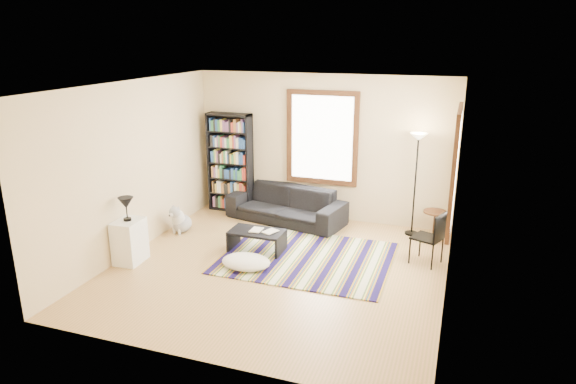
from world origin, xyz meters
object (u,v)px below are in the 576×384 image
(sofa, at_px, (286,205))
(side_table, at_px, (434,226))
(white_cabinet, at_px, (130,241))
(dog, at_px, (182,218))
(floor_cushion, at_px, (246,262))
(bookshelf, at_px, (230,163))
(folding_chair, at_px, (427,238))
(coffee_table, at_px, (257,241))
(floor_lamp, at_px, (415,185))

(sofa, relative_size, side_table, 4.22)
(white_cabinet, bearing_deg, sofa, 53.66)
(dog, bearing_deg, floor_cushion, -21.87)
(bookshelf, height_order, floor_cushion, bookshelf)
(floor_cushion, bearing_deg, folding_chair, 22.62)
(sofa, bearing_deg, coffee_table, -77.55)
(dog, bearing_deg, sofa, 44.25)
(coffee_table, height_order, dog, dog)
(floor_lamp, bearing_deg, folding_chair, -73.92)
(sofa, xyz_separation_m, floor_lamp, (2.39, 0.10, 0.60))
(bookshelf, height_order, coffee_table, bookshelf)
(side_table, relative_size, folding_chair, 0.63)
(bookshelf, xyz_separation_m, dog, (-0.33, -1.43, -0.74))
(bookshelf, height_order, white_cabinet, bookshelf)
(sofa, bearing_deg, bookshelf, 179.87)
(bookshelf, bearing_deg, floor_cushion, -60.33)
(floor_lamp, height_order, white_cabinet, floor_lamp)
(floor_lamp, bearing_deg, side_table, -22.22)
(folding_chair, bearing_deg, floor_lamp, 126.78)
(coffee_table, distance_m, side_table, 3.13)
(bookshelf, distance_m, coffee_table, 2.37)
(floor_cushion, bearing_deg, bookshelf, 119.67)
(floor_lamp, distance_m, folding_chair, 1.33)
(bookshelf, bearing_deg, floor_lamp, -2.65)
(coffee_table, distance_m, floor_cushion, 0.67)
(folding_chair, relative_size, white_cabinet, 1.23)
(white_cabinet, distance_m, dog, 1.43)
(sofa, relative_size, floor_cushion, 2.93)
(bookshelf, distance_m, white_cabinet, 2.95)
(folding_chair, height_order, white_cabinet, folding_chair)
(folding_chair, distance_m, white_cabinet, 4.70)
(coffee_table, xyz_separation_m, folding_chair, (2.71, 0.44, 0.25))
(folding_chair, bearing_deg, floor_cushion, -136.67)
(floor_lamp, bearing_deg, coffee_table, -145.58)
(side_table, bearing_deg, coffee_table, -152.06)
(coffee_table, height_order, floor_lamp, floor_lamp)
(bookshelf, xyz_separation_m, white_cabinet, (-0.43, -2.85, -0.65))
(side_table, bearing_deg, floor_lamp, 157.78)
(sofa, bearing_deg, floor_lamp, 14.10)
(sofa, height_order, floor_cushion, sofa)
(floor_lamp, xyz_separation_m, dog, (-4.01, -1.26, -0.67))
(dog, bearing_deg, floor_lamp, 26.12)
(side_table, height_order, folding_chair, folding_chair)
(bookshelf, distance_m, floor_lamp, 3.68)
(folding_chair, distance_m, dog, 4.35)
(floor_lamp, relative_size, side_table, 3.44)
(bookshelf, relative_size, floor_cushion, 2.57)
(sofa, distance_m, white_cabinet, 3.10)
(coffee_table, height_order, side_table, side_table)
(dog, bearing_deg, side_table, 22.71)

